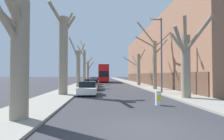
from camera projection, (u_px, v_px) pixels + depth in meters
ground_plane at (149, 130)px, 6.19m from camera, size 300.00×300.00×0.00m
sidewalk_left at (89, 81)px, 55.72m from camera, size 3.12×120.00×0.12m
sidewalk_right at (123, 81)px, 56.43m from camera, size 3.12×120.00×0.12m
building_facade_right at (169, 57)px, 35.45m from camera, size 10.08×42.43×11.04m
street_tree_left_0 at (18, 53)px, 7.20m from camera, size 1.16×2.00×5.89m
street_tree_left_1 at (63, 51)px, 16.48m from camera, size 2.15×3.47×8.35m
street_tree_left_2 at (78, 65)px, 26.88m from camera, size 2.50×2.99×7.82m
street_tree_left_3 at (84, 65)px, 36.86m from camera, size 3.09×3.96×9.60m
street_tree_left_4 at (88, 71)px, 46.93m from camera, size 1.95×1.67×6.55m
street_tree_right_0 at (186, 61)px, 13.88m from camera, size 2.41×3.37×6.36m
street_tree_right_1 at (155, 60)px, 22.39m from camera, size 5.23×2.58×8.55m
street_tree_right_2 at (138, 68)px, 31.20m from camera, size 3.66×2.63×6.49m
double_decker_bus at (103, 73)px, 45.74m from camera, size 2.51×11.36×4.39m
parked_car_0 at (88, 88)px, 17.09m from camera, size 1.74×3.95×1.30m
parked_car_1 at (91, 85)px, 22.79m from camera, size 1.79×4.40×1.37m
parked_car_2 at (93, 83)px, 28.72m from camera, size 1.79×4.20×1.35m
parked_car_3 at (95, 81)px, 35.06m from camera, size 1.71×4.00×1.43m
lamp_post at (160, 51)px, 17.91m from camera, size 1.40×0.20×7.80m
traffic_bollard at (158, 98)px, 11.20m from camera, size 0.37×0.38×0.94m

